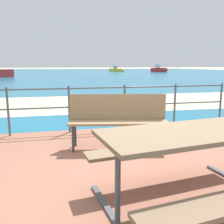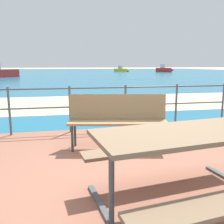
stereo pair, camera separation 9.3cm
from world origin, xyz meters
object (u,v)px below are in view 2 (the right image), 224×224
Objects in this scene: picnic_table at (194,150)px; boat_far at (122,70)px; park_bench at (118,116)px; boat_near at (164,69)px.

boat_far is (11.38, 49.48, -0.27)m from picnic_table.
boat_near is at bearing 77.06° from park_bench.
boat_near is at bearing 59.21° from picnic_table.
boat_near reaches higher than park_bench.
park_bench is (-0.29, 1.94, -0.05)m from picnic_table.
boat_near is (19.22, 42.68, -0.10)m from park_bench.
boat_far is at bearing 69.24° from picnic_table.
picnic_table is at bearing -74.42° from boat_near.
picnic_table is 0.63× the size of boat_near.
boat_near reaches higher than picnic_table.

